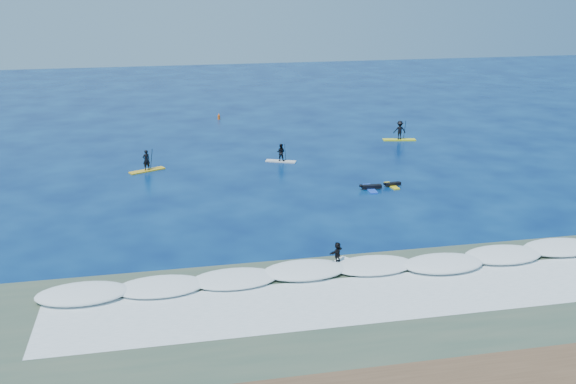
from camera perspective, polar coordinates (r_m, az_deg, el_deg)
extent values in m
plane|color=#031241|center=(45.57, 2.54, -1.78)|extent=(160.00, 160.00, 0.00)
cube|color=#364A3A|center=(33.37, 8.34, -10.07)|extent=(90.00, 13.00, 0.01)
cube|color=white|center=(36.73, 6.27, -7.15)|extent=(40.00, 6.00, 0.30)
cube|color=silver|center=(34.20, 7.78, -9.29)|extent=(34.00, 5.00, 0.02)
cube|color=gold|center=(56.27, -12.42, 1.88)|extent=(3.12, 2.00, 0.10)
imported|color=black|center=(56.01, -12.49, 2.80)|extent=(0.76, 0.66, 1.77)
cylinder|color=black|center=(56.21, -12.05, 2.82)|extent=(0.34, 0.66, 2.06)
cube|color=black|center=(56.48, -11.99, 1.87)|extent=(0.12, 0.03, 0.31)
cube|color=silver|center=(57.71, -0.64, 2.75)|extent=(2.77, 1.69, 0.09)
imported|color=black|center=(57.49, -0.65, 3.54)|extent=(0.93, 0.84, 1.57)
cylinder|color=black|center=(57.42, -0.25, 3.47)|extent=(0.28, 0.59, 1.83)
cube|color=black|center=(57.65, -0.25, 2.64)|extent=(0.11, 0.03, 0.27)
cube|color=#CED216|center=(66.33, 9.85, 4.61)|extent=(3.39, 1.39, 0.11)
imported|color=black|center=(66.09, 9.90, 5.45)|extent=(1.33, 0.91, 1.90)
cylinder|color=black|center=(66.21, 10.32, 5.39)|extent=(0.18, 0.76, 2.21)
cube|color=black|center=(66.45, 10.27, 4.51)|extent=(0.13, 0.03, 0.33)
cube|color=yellow|center=(51.63, 9.20, 0.55)|extent=(0.73, 1.95, 0.09)
cube|color=black|center=(51.62, 9.30, 0.72)|extent=(1.34, 0.50, 0.22)
sphere|color=black|center=(51.27, 8.57, 0.74)|extent=(0.22, 0.22, 0.22)
cube|color=blue|center=(50.67, 7.32, 0.30)|extent=(0.69, 2.28, 0.11)
cube|color=black|center=(50.64, 7.44, 0.50)|extent=(1.58, 0.47, 0.26)
sphere|color=black|center=(50.37, 6.48, 0.57)|extent=(0.26, 0.26, 0.26)
cube|color=white|center=(37.33, 4.38, -6.31)|extent=(1.75, 1.57, 0.10)
imported|color=black|center=(37.05, 4.41, -5.37)|extent=(1.12, 1.02, 1.24)
cylinder|color=#E45614|center=(75.25, -6.17, 6.61)|extent=(0.32, 0.32, 0.51)
cone|color=#E45614|center=(75.17, -6.18, 6.89)|extent=(0.23, 0.23, 0.25)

